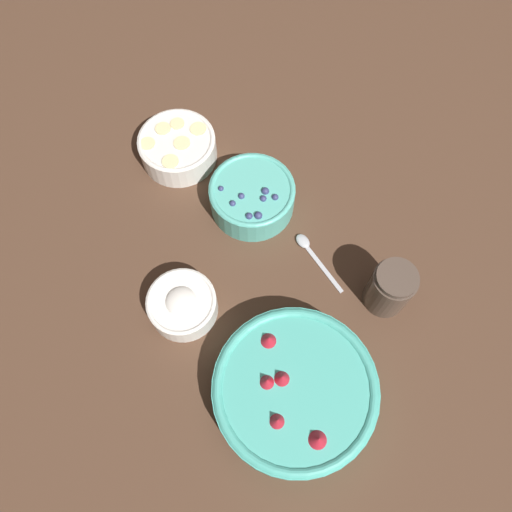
% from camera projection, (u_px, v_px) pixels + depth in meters
% --- Properties ---
extents(ground_plane, '(4.00, 4.00, 0.00)m').
position_uv_depth(ground_plane, '(271.00, 244.00, 0.95)').
color(ground_plane, '#4C3323').
extents(bowl_strawberries, '(0.26, 0.26, 0.08)m').
position_uv_depth(bowl_strawberries, '(295.00, 390.00, 0.80)').
color(bowl_strawberries, '#47AD9E').
rests_on(bowl_strawberries, ground_plane).
extents(bowl_blueberries, '(0.16, 0.16, 0.07)m').
position_uv_depth(bowl_blueberries, '(252.00, 196.00, 0.95)').
color(bowl_blueberries, '#56B7A8').
rests_on(bowl_blueberries, ground_plane).
extents(bowl_bananas, '(0.15, 0.15, 0.06)m').
position_uv_depth(bowl_bananas, '(178.00, 146.00, 1.00)').
color(bowl_bananas, white).
rests_on(bowl_bananas, ground_plane).
extents(bowl_cream, '(0.12, 0.12, 0.06)m').
position_uv_depth(bowl_cream, '(182.00, 304.00, 0.87)').
color(bowl_cream, white).
rests_on(bowl_cream, ground_plane).
extents(jar_chocolate, '(0.08, 0.08, 0.10)m').
position_uv_depth(jar_chocolate, '(390.00, 289.00, 0.86)').
color(jar_chocolate, '#4C3D33').
rests_on(jar_chocolate, ground_plane).
extents(spoon, '(0.12, 0.10, 0.01)m').
position_uv_depth(spoon, '(311.00, 252.00, 0.94)').
color(spoon, '#B2B2B7').
rests_on(spoon, ground_plane).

